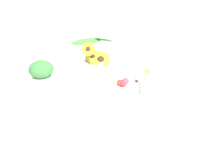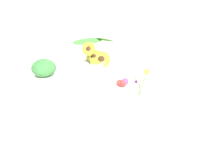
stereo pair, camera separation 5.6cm
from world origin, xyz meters
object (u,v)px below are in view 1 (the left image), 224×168
object	(u,v)px
serving_tray	(112,106)
vase_bulb_right	(138,95)
potted_plant	(42,76)
mason_jar_sunflowers	(92,77)
vase_small_center	(119,92)

from	to	relation	value
serving_tray	vase_bulb_right	distance (m)	0.14
serving_tray	potted_plant	distance (m)	0.41
mason_jar_sunflowers	vase_small_center	world-z (taller)	mason_jar_sunflowers
serving_tray	potted_plant	xyz separation A→B (m)	(-0.39, 0.09, 0.09)
serving_tray	vase_bulb_right	bearing A→B (deg)	-0.09
vase_small_center	potted_plant	distance (m)	0.44
serving_tray	vase_small_center	distance (m)	0.09
mason_jar_sunflowers	vase_small_center	distance (m)	0.15
serving_tray	mason_jar_sunflowers	size ratio (longest dim) A/B	1.34
serving_tray	vase_bulb_right	size ratio (longest dim) A/B	2.09
serving_tray	mason_jar_sunflowers	xyz separation A→B (m)	(-0.10, 0.01, 0.13)
mason_jar_sunflowers	vase_small_center	xyz separation A→B (m)	(0.13, -0.03, -0.05)
vase_small_center	potted_plant	world-z (taller)	vase_small_center
vase_small_center	vase_bulb_right	bearing A→B (deg)	10.35
serving_tray	vase_small_center	world-z (taller)	vase_small_center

